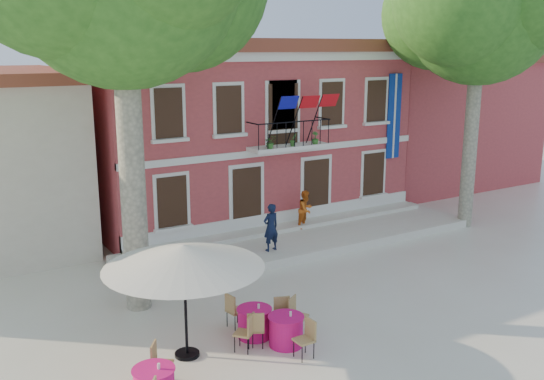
{
  "coord_description": "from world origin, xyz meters",
  "views": [
    {
      "loc": [
        -10.31,
        -13.43,
        7.19
      ],
      "look_at": [
        0.01,
        3.5,
        2.49
      ],
      "focal_mm": 40.0,
      "sensor_mm": 36.0,
      "label": 1
    }
  ],
  "objects": [
    {
      "name": "cafe_table_0",
      "position": [
        -3.34,
        -1.12,
        0.43
      ],
      "size": [
        1.84,
        1.76,
        0.95
      ],
      "color": "#DB145A",
      "rests_on": "ground"
    },
    {
      "name": "pedestrian_orange",
      "position": [
        2.59,
        5.22,
        1.05
      ],
      "size": [
        0.89,
        0.8,
        1.5
      ],
      "primitive_type": "imported",
      "rotation": [
        0.0,
        0.0,
        0.37
      ],
      "color": "orange",
      "rests_on": "terrace"
    },
    {
      "name": "cafe_table_1",
      "position": [
        -2.89,
        -1.91,
        0.43
      ],
      "size": [
        1.87,
        1.65,
        0.95
      ],
      "color": "#DB145A",
      "rests_on": "ground"
    },
    {
      "name": "patio_umbrella",
      "position": [
        -5.19,
        -1.13,
        2.5
      ],
      "size": [
        3.75,
        3.75,
        2.79
      ],
      "color": "black",
      "rests_on": "ground"
    },
    {
      "name": "main_building",
      "position": [
        2.0,
        9.99,
        3.78
      ],
      "size": [
        13.5,
        9.59,
        7.5
      ],
      "color": "#BA4344",
      "rests_on": "ground"
    },
    {
      "name": "pedestrian_navy",
      "position": [
        0.06,
        3.66,
        1.14
      ],
      "size": [
        0.65,
        0.46,
        1.67
      ],
      "primitive_type": "imported",
      "rotation": [
        0.0,
        0.0,
        3.25
      ],
      "color": "black",
      "rests_on": "terrace"
    },
    {
      "name": "ground",
      "position": [
        0.0,
        0.0,
        0.0
      ],
      "size": [
        90.0,
        90.0,
        0.0
      ],
      "primitive_type": "plane",
      "color": "beige",
      "rests_on": "ground"
    },
    {
      "name": "plane_tree_east",
      "position": [
        8.97,
        2.93,
        8.61
      ],
      "size": [
        5.92,
        5.92,
        11.62
      ],
      "color": "#A59E84",
      "rests_on": "ground"
    },
    {
      "name": "neighbor_east",
      "position": [
        14.0,
        11.0,
        3.22
      ],
      "size": [
        9.4,
        9.4,
        6.4
      ],
      "color": "#BA4344",
      "rests_on": "ground"
    },
    {
      "name": "terrace",
      "position": [
        2.0,
        4.4,
        0.15
      ],
      "size": [
        14.0,
        3.4,
        0.3
      ],
      "primitive_type": "cube",
      "color": "silver",
      "rests_on": "ground"
    }
  ]
}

